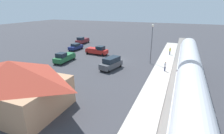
{
  "coord_description": "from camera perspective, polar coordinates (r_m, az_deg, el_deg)",
  "views": [
    {
      "loc": [
        -12.74,
        34.19,
        10.96
      ],
      "look_at": [
        -1.89,
        7.41,
        1.0
      ],
      "focal_mm": 28.01,
      "sensor_mm": 36.0,
      "label": 1
    }
  ],
  "objects": [
    {
      "name": "light_pole_near_platform",
      "position": [
        35.42,
        12.89,
        8.72
      ],
      "size": [
        0.44,
        0.44,
        7.83
      ],
      "color": "#515156",
      "rests_on": "ground"
    },
    {
      "name": "suv_charcoal",
      "position": [
        32.25,
        -0.25,
        1.3
      ],
      "size": [
        3.08,
        5.23,
        2.22
      ],
      "color": "#47494F",
      "rests_on": "ground"
    },
    {
      "name": "sedan_navy",
      "position": [
        48.13,
        -11.76,
        6.53
      ],
      "size": [
        2.11,
        4.6,
        1.74
      ],
      "color": "navy",
      "rests_on": "ground"
    },
    {
      "name": "pickup_maroon",
      "position": [
        56.19,
        -9.68,
        8.57
      ],
      "size": [
        2.03,
        5.42,
        2.14
      ],
      "color": "maroon",
      "rests_on": "ground"
    },
    {
      "name": "passenger_train",
      "position": [
        14.32,
        24.07,
        -17.35
      ],
      "size": [
        2.93,
        50.88,
        4.98
      ],
      "color": "silver",
      "rests_on": "railway_track"
    },
    {
      "name": "pedestrian_on_platform",
      "position": [
        43.25,
        18.41,
        5.11
      ],
      "size": [
        0.36,
        0.36,
        1.71
      ],
      "color": "#23284C",
      "rests_on": "platform"
    },
    {
      "name": "railway_track",
      "position": [
        35.9,
        22.97,
        -0.16
      ],
      "size": [
        4.8,
        70.0,
        0.3
      ],
      "color": "slate",
      "rests_on": "ground"
    },
    {
      "name": "pickup_green",
      "position": [
        37.83,
        -15.33,
        3.11
      ],
      "size": [
        2.06,
        5.43,
        2.14
      ],
      "color": "#236638",
      "rests_on": "ground"
    },
    {
      "name": "pickup_red",
      "position": [
        42.52,
        -4.88,
        5.44
      ],
      "size": [
        5.53,
        2.78,
        2.14
      ],
      "color": "red",
      "rests_on": "ground"
    },
    {
      "name": "platform",
      "position": [
        35.97,
        16.65,
        0.7
      ],
      "size": [
        3.2,
        46.0,
        0.3
      ],
      "color": "#B7B2A8",
      "rests_on": "ground"
    },
    {
      "name": "ground_plane",
      "position": [
        38.1,
        1.56,
        2.29
      ],
      "size": [
        200.0,
        200.0,
        0.0
      ],
      "primitive_type": "plane",
      "color": "#38383D"
    },
    {
      "name": "station_building",
      "position": [
        22.22,
        -29.6,
        -4.82
      ],
      "size": [
        11.87,
        8.08,
        5.61
      ],
      "color": "tan",
      "rests_on": "ground"
    },
    {
      "name": "pedestrian_waiting_far",
      "position": [
        31.71,
        16.96,
        0.39
      ],
      "size": [
        0.36,
        0.36,
        1.71
      ],
      "color": "#23284C",
      "rests_on": "platform"
    }
  ]
}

